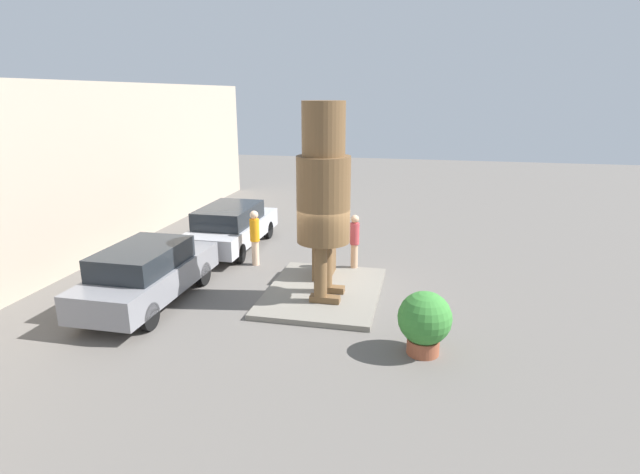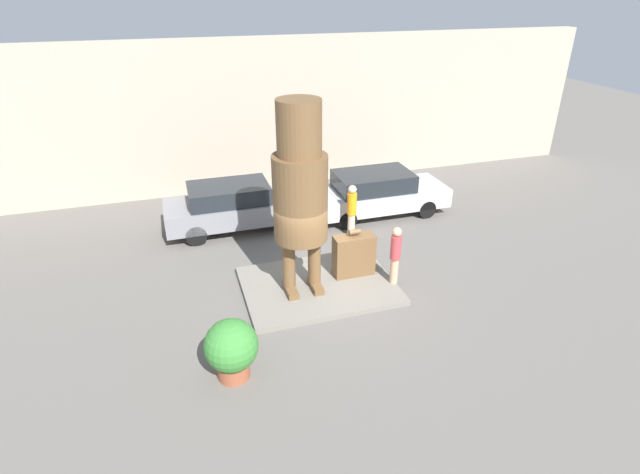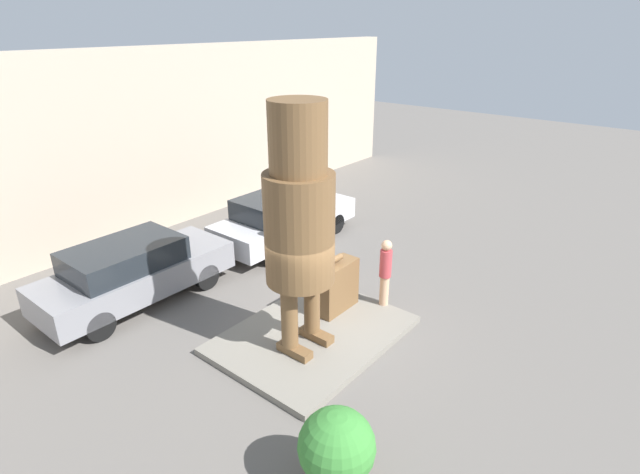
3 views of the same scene
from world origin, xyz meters
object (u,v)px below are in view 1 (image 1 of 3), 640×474
(parked_car_silver, at_px, (231,226))
(worker_hivis, at_px, (255,236))
(tourist, at_px, (355,239))
(parked_car_grey, at_px, (148,273))
(giant_suitcase, at_px, (324,256))
(statue_figure, at_px, (324,187))
(planter_pot, at_px, (425,321))

(parked_car_silver, distance_m, worker_hivis, 2.03)
(tourist, xyz_separation_m, parked_car_grey, (-3.51, 4.84, -0.20))
(parked_car_silver, bearing_deg, worker_hivis, -136.79)
(tourist, distance_m, parked_car_silver, 4.78)
(parked_car_silver, relative_size, worker_hivis, 2.69)
(giant_suitcase, relative_size, tourist, 0.83)
(statue_figure, bearing_deg, worker_hivis, 48.45)
(tourist, xyz_separation_m, planter_pot, (-4.66, -2.16, -0.30))
(tourist, relative_size, parked_car_grey, 0.35)
(parked_car_grey, height_order, worker_hivis, worker_hivis)
(worker_hivis, bearing_deg, parked_car_grey, 154.26)
(planter_pot, relative_size, worker_hivis, 0.77)
(planter_pot, height_order, worker_hivis, worker_hivis)
(parked_car_silver, distance_m, planter_pot, 9.07)
(parked_car_grey, xyz_separation_m, planter_pot, (-1.15, -7.00, -0.09))
(giant_suitcase, relative_size, worker_hivis, 0.78)
(planter_pot, bearing_deg, giant_suitcase, 37.55)
(statue_figure, height_order, parked_car_silver, statue_figure)
(statue_figure, xyz_separation_m, giant_suitcase, (1.56, 0.30, -2.32))
(parked_car_silver, relative_size, planter_pot, 3.48)
(statue_figure, bearing_deg, parked_car_grey, 103.67)
(parked_car_grey, distance_m, parked_car_silver, 4.96)
(statue_figure, bearing_deg, giant_suitcase, 10.78)
(planter_pot, bearing_deg, parked_car_grey, 80.66)
(worker_hivis, bearing_deg, planter_pot, -130.98)
(tourist, xyz_separation_m, worker_hivis, (-0.04, 3.17, -0.07))
(giant_suitcase, height_order, parked_car_silver, parked_car_silver)
(parked_car_grey, bearing_deg, planter_pot, -99.34)
(giant_suitcase, xyz_separation_m, parked_car_silver, (2.32, 3.81, 0.09))
(parked_car_silver, bearing_deg, statue_figure, -133.43)
(parked_car_silver, bearing_deg, parked_car_grey, 176.67)
(tourist, xyz_separation_m, parked_car_silver, (1.44, 4.55, -0.22))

